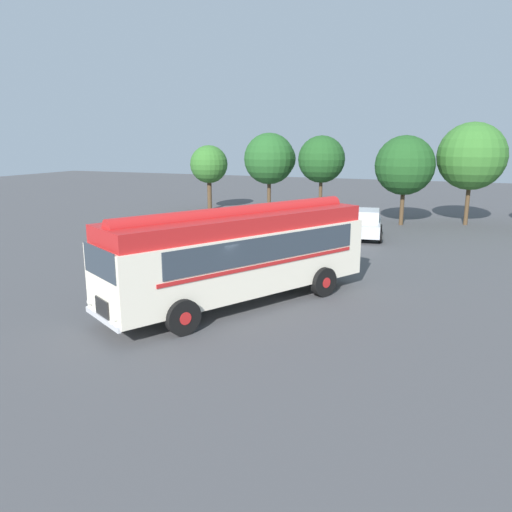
# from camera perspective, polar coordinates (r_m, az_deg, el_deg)

# --- Properties ---
(ground_plane) EXTENTS (120.00, 120.00, 0.00)m
(ground_plane) POSITION_cam_1_polar(r_m,az_deg,el_deg) (17.47, -4.60, -5.86)
(ground_plane) COLOR #474749
(vintage_bus) EXTENTS (7.02, 10.01, 3.49)m
(vintage_bus) POSITION_cam_1_polar(r_m,az_deg,el_deg) (17.34, -1.90, 0.54)
(vintage_bus) COLOR silver
(vintage_bus) RESTS_ON ground
(car_near_left) EXTENTS (2.25, 4.34, 1.66)m
(car_near_left) POSITION_cam_1_polar(r_m,az_deg,el_deg) (30.94, 7.32, 4.06)
(car_near_left) COLOR silver
(car_near_left) RESTS_ON ground
(car_mid_left) EXTENTS (2.42, 4.40, 1.66)m
(car_mid_left) POSITION_cam_1_polar(r_m,az_deg,el_deg) (30.15, 12.41, 3.62)
(car_mid_left) COLOR #B7BABF
(car_mid_left) RESTS_ON ground
(tree_far_left) EXTENTS (3.04, 3.04, 5.26)m
(tree_far_left) POSITION_cam_1_polar(r_m,az_deg,el_deg) (41.41, -5.34, 10.41)
(tree_far_left) COLOR #4C3823
(tree_far_left) RESTS_ON ground
(tree_left_of_centre) EXTENTS (3.85, 3.84, 6.20)m
(tree_left_of_centre) POSITION_cam_1_polar(r_m,az_deg,el_deg) (38.44, 1.78, 11.04)
(tree_left_of_centre) COLOR #4C3823
(tree_left_of_centre) RESTS_ON ground
(tree_centre) EXTENTS (3.36, 3.36, 5.99)m
(tree_centre) POSITION_cam_1_polar(r_m,az_deg,el_deg) (36.73, 7.45, 10.86)
(tree_centre) COLOR #4C3823
(tree_centre) RESTS_ON ground
(tree_right_of_centre) EXTENTS (3.94, 3.94, 5.99)m
(tree_right_of_centre) POSITION_cam_1_polar(r_m,az_deg,el_deg) (35.20, 16.77, 10.03)
(tree_right_of_centre) COLOR #4C3823
(tree_right_of_centre) RESTS_ON ground
(tree_far_right) EXTENTS (4.46, 4.46, 6.84)m
(tree_far_right) POSITION_cam_1_polar(r_m,az_deg,el_deg) (36.62, 23.33, 10.42)
(tree_far_right) COLOR #4C3823
(tree_far_right) RESTS_ON ground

